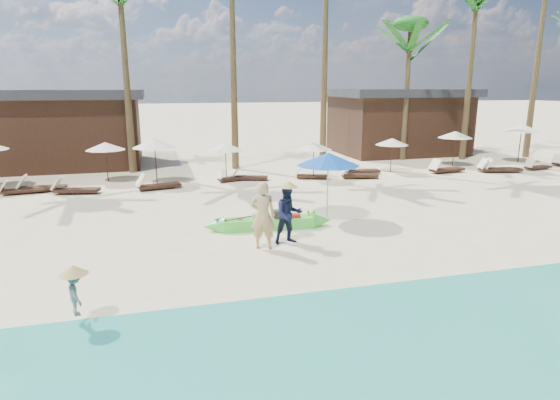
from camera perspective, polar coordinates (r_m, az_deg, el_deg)
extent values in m
plane|color=#F9E3B8|center=(12.64, -4.11, -7.09)|extent=(240.00, 240.00, 0.00)
cube|color=tan|center=(8.29, 2.97, -19.02)|extent=(240.00, 4.50, 0.01)
cube|color=#48DE43|center=(15.10, -1.38, -2.88)|extent=(2.95, 0.83, 0.35)
cube|color=white|center=(15.09, -1.38, -2.82)|extent=(2.53, 0.63, 0.16)
cube|color=#262628|center=(15.09, -0.01, -1.87)|extent=(0.44, 0.35, 0.32)
cube|color=silver|center=(15.02, -2.80, -2.08)|extent=(0.34, 0.30, 0.26)
cube|color=red|center=(15.16, 1.90, -2.04)|extent=(0.29, 0.25, 0.20)
cylinder|color=red|center=(14.99, -4.88, -2.50)|extent=(0.20, 0.20, 0.08)
cylinder|color=#262628|center=(14.88, -5.72, -2.66)|extent=(0.18, 0.18, 0.07)
sphere|color=tan|center=(14.89, -6.80, -2.49)|extent=(0.17, 0.17, 0.17)
cylinder|color=yellow|center=(15.38, 3.47, -1.90)|extent=(0.13, 0.13, 0.17)
cylinder|color=yellow|center=(15.42, 4.13, -1.86)|extent=(0.13, 0.13, 0.17)
imported|color=tan|center=(13.06, -2.11, -1.89)|extent=(0.82, 0.66, 1.94)
imported|color=#151B39|center=(13.56, 1.05, -1.76)|extent=(0.88, 0.70, 1.74)
imported|color=gray|center=(9.93, -23.66, -10.35)|extent=(0.50, 0.66, 0.90)
cylinder|color=#99999E|center=(16.09, 5.81, 1.58)|extent=(0.05, 0.05, 2.24)
cone|color=#124CA9|center=(15.92, 5.90, 4.99)|extent=(2.15, 2.15, 0.44)
cube|color=#331E15|center=(22.80, -28.72, 1.04)|extent=(1.75, 0.76, 0.12)
cube|color=#F3E7CD|center=(22.84, -30.65, 1.60)|extent=(0.45, 0.59, 0.49)
cylinder|color=#331E15|center=(23.92, -20.37, 4.28)|extent=(0.05, 0.05, 1.84)
cone|color=#F3E7CD|center=(23.81, -20.53, 6.16)|extent=(1.84, 1.84, 0.37)
cube|color=#331E15|center=(22.89, -26.89, 1.34)|extent=(1.88, 0.63, 0.13)
cube|color=#F3E7CD|center=(23.01, -28.99, 2.00)|extent=(0.43, 0.61, 0.55)
cube|color=#331E15|center=(21.79, -23.50, 1.12)|extent=(1.90, 0.93, 0.13)
cube|color=#F3E7CD|center=(22.02, -25.55, 1.89)|extent=(0.52, 0.66, 0.53)
cylinder|color=#331E15|center=(22.63, -14.91, 4.48)|extent=(0.05, 0.05, 2.07)
cone|color=#F3E7CD|center=(22.51, -15.05, 6.71)|extent=(2.07, 2.07, 0.41)
cube|color=#331E15|center=(21.57, -14.47, 1.71)|extent=(1.92, 0.97, 0.13)
cube|color=#F3E7CD|center=(21.34, -16.64, 2.34)|extent=(0.53, 0.67, 0.54)
cylinder|color=#331E15|center=(22.88, -6.61, 4.57)|extent=(0.04, 0.04, 1.77)
cone|color=#F3E7CD|center=(22.78, -6.66, 6.46)|extent=(1.77, 1.77, 0.35)
cube|color=#331E15|center=(22.82, -5.65, 2.65)|extent=(1.61, 0.90, 0.11)
cube|color=#F3E7CD|center=(22.49, -7.21, 3.15)|extent=(0.47, 0.57, 0.45)
cube|color=#331E15|center=(22.95, -3.56, 2.78)|extent=(1.71, 0.99, 0.11)
cube|color=#F3E7CD|center=(22.98, -5.36, 3.49)|extent=(0.51, 0.61, 0.47)
cylinder|color=#331E15|center=(23.05, 4.13, 4.70)|extent=(0.04, 0.04, 1.78)
cone|color=#F3E7CD|center=(22.94, 4.16, 6.59)|extent=(1.78, 1.78, 0.36)
cube|color=#331E15|center=(23.29, 3.98, 2.92)|extent=(1.64, 1.00, 0.11)
cube|color=#F3E7CD|center=(23.26, 2.29, 3.62)|extent=(0.50, 0.59, 0.46)
cube|color=#331E15|center=(23.66, 9.71, 2.97)|extent=(1.84, 0.93, 0.12)
cube|color=#F3E7CD|center=(23.45, 7.89, 3.71)|extent=(0.51, 0.64, 0.51)
cylinder|color=#331E15|center=(25.62, 13.40, 5.25)|extent=(0.04, 0.04, 1.76)
cone|color=#F3E7CD|center=(25.53, 13.50, 6.93)|extent=(1.76, 1.76, 0.35)
cube|color=#331E15|center=(24.89, 10.04, 3.48)|extent=(1.81, 0.67, 0.13)
cube|color=#F3E7CD|center=(24.55, 8.36, 4.15)|extent=(0.43, 0.60, 0.52)
cylinder|color=#331E15|center=(28.75, 20.45, 5.83)|extent=(0.05, 0.05, 1.94)
cone|color=#F3E7CD|center=(28.66, 20.59, 7.48)|extent=(1.94, 1.94, 0.39)
cube|color=#331E15|center=(26.47, 19.71, 3.52)|extent=(1.97, 0.85, 0.13)
cube|color=#F3E7CD|center=(25.87, 18.38, 4.15)|extent=(0.50, 0.67, 0.56)
cube|color=#331E15|center=(27.61, 24.95, 3.42)|extent=(1.94, 0.96, 0.13)
cube|color=#F3E7CD|center=(27.18, 23.50, 4.12)|extent=(0.53, 0.67, 0.54)
cylinder|color=#331E15|center=(31.69, 27.21, 6.10)|extent=(0.06, 0.06, 2.23)
cone|color=#F3E7CD|center=(31.61, 27.40, 7.82)|extent=(2.23, 2.23, 0.45)
cube|color=#331E15|center=(27.70, 25.51, 3.40)|extent=(1.98, 1.09, 0.13)
cube|color=#F3E7CD|center=(27.30, 24.00, 4.13)|extent=(0.57, 0.70, 0.55)
cube|color=#331E15|center=(29.54, 28.94, 3.53)|extent=(1.62, 0.72, 0.11)
cube|color=#F3E7CD|center=(28.96, 28.16, 4.00)|extent=(0.42, 0.55, 0.46)
cube|color=#F3E7CD|center=(31.22, 30.79, 4.38)|extent=(0.51, 0.64, 0.51)
cone|color=brown|center=(25.92, -18.26, 14.27)|extent=(0.40, 0.40, 10.08)
cone|color=brown|center=(26.02, -5.71, 16.16)|extent=(0.40, 0.40, 11.26)
cone|color=brown|center=(27.81, 5.49, 17.97)|extent=(0.40, 0.40, 13.16)
cone|color=brown|center=(30.16, 15.15, 12.39)|extent=(0.40, 0.40, 8.07)
ellipsoid|color=#1D6719|center=(30.37, 15.65, 20.02)|extent=(2.08, 2.08, 0.88)
cone|color=brown|center=(31.51, 22.16, 14.25)|extent=(0.40, 0.40, 10.64)
cone|color=brown|center=(34.16, 28.89, 14.83)|extent=(0.40, 0.40, 12.26)
cube|color=#331E15|center=(29.80, -26.52, 7.31)|extent=(10.00, 6.00, 3.80)
cube|color=#2D2D33|center=(29.69, -26.96, 11.42)|extent=(10.80, 6.60, 0.50)
cube|color=#331E15|center=(33.42, 14.09, 8.86)|extent=(8.00, 6.00, 3.80)
cube|color=#2D2D33|center=(33.33, 14.31, 12.55)|extent=(8.80, 6.60, 0.50)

